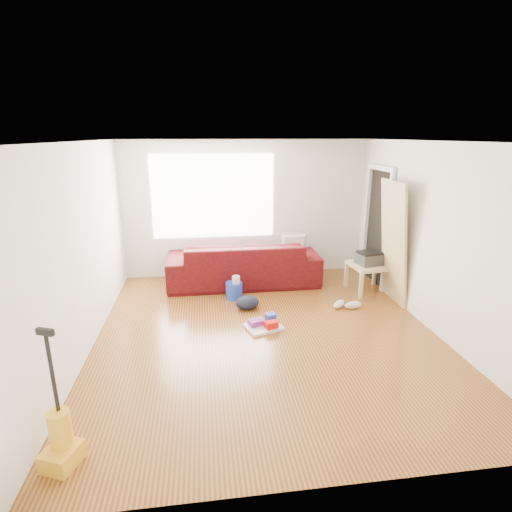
{
  "coord_description": "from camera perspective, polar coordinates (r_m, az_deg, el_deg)",
  "views": [
    {
      "loc": [
        -0.79,
        -4.8,
        2.57
      ],
      "look_at": [
        -0.07,
        0.6,
        0.91
      ],
      "focal_mm": 28.0,
      "sensor_mm": 36.0,
      "label": 1
    }
  ],
  "objects": [
    {
      "name": "room",
      "position": [
        5.2,
        2.17,
        2.2
      ],
      "size": [
        4.51,
        5.01,
        2.51
      ],
      "color": "#57340F",
      "rests_on": "ground"
    },
    {
      "name": "sofa",
      "position": [
        7.26,
        -1.81,
        -3.85
      ],
      "size": [
        2.66,
        1.04,
        0.78
      ],
      "primitive_type": "imported",
      "rotation": [
        0.0,
        0.0,
        3.14
      ],
      "color": "black",
      "rests_on": "ground"
    },
    {
      "name": "tv_stand",
      "position": [
        7.58,
        5.43,
        -1.02
      ],
      "size": [
        0.7,
        0.41,
        0.48
      ],
      "rotation": [
        0.0,
        0.0,
        0.02
      ],
      "color": "black",
      "rests_on": "ground"
    },
    {
      "name": "tv",
      "position": [
        7.47,
        5.52,
        1.94
      ],
      "size": [
        0.61,
        0.08,
        0.35
      ],
      "primitive_type": "imported",
      "rotation": [
        0.0,
        0.0,
        3.14
      ],
      "color": "black",
      "rests_on": "tv_stand"
    },
    {
      "name": "side_table",
      "position": [
        7.0,
        15.84,
        -1.71
      ],
      "size": [
        0.66,
        0.66,
        0.49
      ],
      "rotation": [
        0.0,
        0.0,
        0.1
      ],
      "color": "tan",
      "rests_on": "ground"
    },
    {
      "name": "printer",
      "position": [
        6.94,
        15.96,
        -0.26
      ],
      "size": [
        0.48,
        0.4,
        0.22
      ],
      "rotation": [
        0.0,
        0.0,
        0.21
      ],
      "color": "#323232",
      "rests_on": "side_table"
    },
    {
      "name": "bucket",
      "position": [
        6.61,
        -3.13,
        -6.01
      ],
      "size": [
        0.32,
        0.32,
        0.27
      ],
      "primitive_type": "cylinder",
      "rotation": [
        0.0,
        0.0,
        -0.17
      ],
      "color": "blue",
      "rests_on": "ground"
    },
    {
      "name": "toilet_paper",
      "position": [
        6.52,
        -2.86,
        -4.51
      ],
      "size": [
        0.13,
        0.13,
        0.12
      ],
      "primitive_type": "cylinder",
      "color": "silver",
      "rests_on": "bucket"
    },
    {
      "name": "cleaning_tray",
      "position": [
        5.62,
        1.21,
        -9.74
      ],
      "size": [
        0.57,
        0.51,
        0.17
      ],
      "rotation": [
        0.0,
        0.0,
        0.32
      ],
      "color": "silver",
      "rests_on": "ground"
    },
    {
      "name": "backpack",
      "position": [
        6.22,
        -1.25,
        -7.52
      ],
      "size": [
        0.43,
        0.38,
        0.2
      ],
      "primitive_type": "ellipsoid",
      "rotation": [
        0.0,
        0.0,
        0.26
      ],
      "color": "black",
      "rests_on": "ground"
    },
    {
      "name": "sneakers",
      "position": [
        6.37,
        12.73,
        -6.79
      ],
      "size": [
        0.49,
        0.28,
        0.11
      ],
      "rotation": [
        0.0,
        0.0,
        0.33
      ],
      "color": "silver",
      "rests_on": "ground"
    },
    {
      "name": "vacuum",
      "position": [
        3.87,
        -26.11,
        -22.54
      ],
      "size": [
        0.34,
        0.36,
        1.19
      ],
      "rotation": [
        0.0,
        0.0,
        -0.38
      ],
      "color": "gold",
      "rests_on": "ground"
    },
    {
      "name": "door_panel",
      "position": [
        6.86,
        18.3,
        -5.99
      ],
      "size": [
        0.24,
        0.77,
        1.93
      ],
      "primitive_type": "cube",
      "rotation": [
        0.0,
        -0.1,
        0.0
      ],
      "color": "#A28957",
      "rests_on": "ground"
    }
  ]
}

